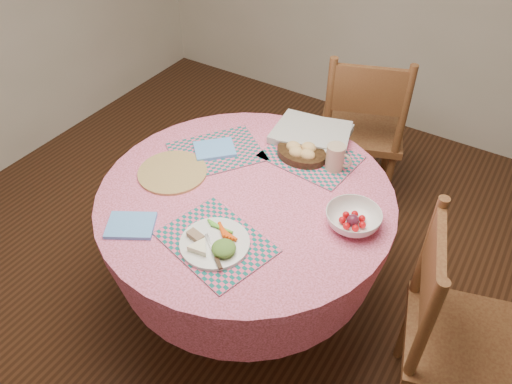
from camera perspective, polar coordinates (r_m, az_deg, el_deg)
ground at (r=2.62m, az=-0.95°, el=-12.53°), size 4.00×4.00×0.00m
dining_table at (r=2.20m, az=-1.11°, el=-3.94°), size 1.24×1.24×0.75m
chair_right at (r=2.05m, az=21.48°, el=-14.66°), size 0.54×0.56×0.98m
chair_back at (r=2.91m, az=11.97°, el=7.12°), size 0.59×0.58×1.01m
placemat_front at (r=1.87m, az=-4.59°, el=-5.73°), size 0.46×0.39×0.01m
placemat_left at (r=2.29m, az=-4.57°, el=4.59°), size 0.48×0.50×0.01m
placemat_back at (r=2.27m, az=6.28°, el=4.03°), size 0.43×0.34×0.01m
wicker_trivet at (r=2.19m, az=-9.52°, el=2.25°), size 0.30×0.30×0.01m
napkin_near at (r=1.98m, az=-14.11°, el=-3.71°), size 0.23×0.21×0.01m
napkin_far at (r=2.29m, az=-4.76°, el=4.91°), size 0.23×0.23×0.01m
dinner_plate at (r=1.84m, az=-4.67°, el=-5.86°), size 0.26×0.26×0.05m
bread_bowl at (r=2.24m, az=5.22°, el=4.57°), size 0.23×0.23×0.08m
latte_mug at (r=2.17m, az=9.11°, el=3.92°), size 0.12×0.08×0.12m
fruit_bowl at (r=1.94m, az=11.03°, el=-3.06°), size 0.26×0.26×0.07m
newspaper_stack at (r=2.38m, az=6.39°, el=6.70°), size 0.40×0.33×0.04m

